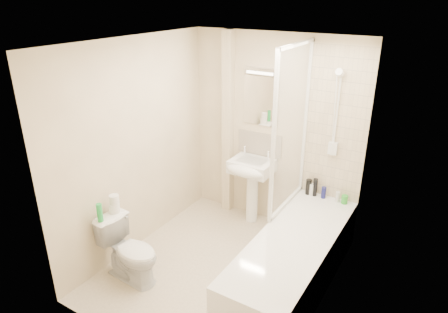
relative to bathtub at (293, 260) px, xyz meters
The scene contains 25 objects.
floor 0.83m from the bathtub, 165.07° to the right, with size 2.50×2.50×0.00m, color beige.
wall_back 1.58m from the bathtub, 125.54° to the left, with size 2.20×0.02×2.40m, color beige.
wall_left 2.07m from the bathtub, behind, with size 0.02×2.50×2.40m, color beige.
wall_right 1.00m from the bathtub, 29.74° to the right, with size 0.02×2.50×2.40m, color beige.
ceiling 2.25m from the bathtub, 165.07° to the right, with size 2.20×2.50×0.02m, color white.
tile_back 1.54m from the bathtub, 90.00° to the left, with size 0.70×0.01×1.75m, color beige.
tile_right 1.19m from the bathtub, ahead, with size 0.01×2.10×1.75m, color beige.
pipe_boxing 1.92m from the bathtub, 144.15° to the left, with size 0.12×0.12×2.40m, color beige.
splashback 1.58m from the bathtub, 131.98° to the left, with size 0.60×0.01×0.30m, color beige.
mirror 1.90m from the bathtub, 132.03° to the left, with size 0.46×0.01×0.60m, color white.
strip_light 2.16m from the bathtub, 132.67° to the left, with size 0.42×0.07×0.07m, color silver.
bathtub is the anchor object (origin of this frame).
shower_screen 1.35m from the bathtub, 120.33° to the left, with size 0.04×0.92×1.80m.
shower_fixture 1.60m from the bathtub, 90.10° to the left, with size 0.10×0.16×0.99m.
pedestal_sink 1.31m from the bathtub, 139.00° to the left, with size 0.51×0.48×0.99m.
bottle_black_a 1.05m from the bathtub, 103.17° to the left, with size 0.07×0.07×0.19m, color black.
bottle_white_a 1.03m from the bathtub, 100.77° to the left, with size 0.06×0.06×0.14m, color silver.
bottle_black_b 1.04m from the bathtub, 98.53° to the left, with size 0.05×0.05×0.22m, color black.
bottle_blue 1.02m from the bathtub, 92.14° to the left, with size 0.06×0.06×0.14m, color navy.
bottle_white_b 1.02m from the bathtub, 82.17° to the left, with size 0.05×0.05×0.12m, color silver.
bottle_green 1.03m from the bathtub, 77.49° to the left, with size 0.07×0.07×0.10m, color green.
toilet 1.67m from the bathtub, 151.62° to the right, with size 0.69×0.42×0.67m, color white.
toilet_roll_lower 1.92m from the bathtub, 157.54° to the right, with size 0.11×0.11×0.10m, color white.
toilet_roll_upper 1.93m from the bathtub, 157.47° to the right, with size 0.10×0.10×0.10m, color white.
green_bottle 2.00m from the bathtub, 152.03° to the right, with size 0.06×0.06×0.19m, color green.
Camera 1 is at (1.89, -3.00, 2.82)m, focal length 32.00 mm.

